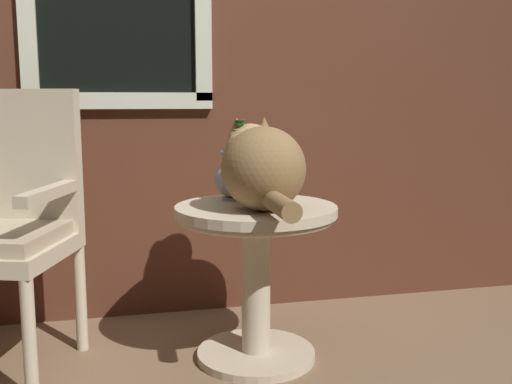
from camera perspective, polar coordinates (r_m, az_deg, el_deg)
ground_plane at (r=2.17m, az=-5.73°, el=-17.75°), size 6.00×6.00×0.00m
back_wall at (r=2.70m, az=-8.44°, el=15.86°), size 4.00×0.07×2.60m
wicker_side_table at (r=2.21m, az=0.00°, el=-5.88°), size 0.59×0.59×0.59m
wicker_chair at (r=2.32m, az=-22.99°, el=-2.19°), size 0.60×0.59×1.01m
cat at (r=2.09m, az=0.48°, el=2.61°), size 0.30×0.67×0.32m
pewter_vase_with_ivy at (r=2.28m, az=-2.26°, el=1.65°), size 0.13×0.13×0.31m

